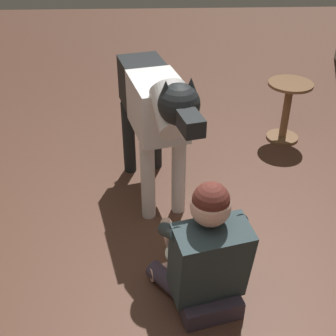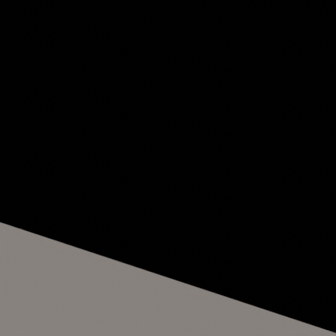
{
  "view_description": "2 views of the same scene",
  "coord_description": "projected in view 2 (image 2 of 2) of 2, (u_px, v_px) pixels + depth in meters",
  "views": [
    {
      "loc": [
        1.84,
        0.08,
        2.08
      ],
      "look_at": [
        -0.39,
        0.17,
        0.61
      ],
      "focal_mm": 47.14,
      "sensor_mm": 36.0,
      "label": 1
    },
    {
      "loc": [
        -0.98,
        2.78,
        2.19
      ],
      "look_at": [
        -0.52,
        0.02,
        0.56
      ],
      "focal_mm": 36.73,
      "sensor_mm": 36.0,
      "label": 2
    }
  ],
  "objects": [
    {
      "name": "person_sitting_on_floor",
      "position": [
        97.0,
        201.0,
        3.14
      ],
      "size": [
        0.69,
        0.58,
        0.84
      ],
      "color": "#3C3140",
      "rests_on": "ground"
    },
    {
      "name": "ground_plane",
      "position": [
        120.0,
        209.0,
        3.61
      ],
      "size": [
        13.8,
        13.8,
        0.0
      ],
      "primitive_type": "plane",
      "color": "#513124"
    },
    {
      "name": "large_dog",
      "position": [
        210.0,
        156.0,
        3.01
      ],
      "size": [
        1.5,
        0.53,
        1.17
      ],
      "color": "silver",
      "rests_on": "ground"
    },
    {
      "name": "hot_dog_on_plate",
      "position": [
        140.0,
        226.0,
        3.33
      ],
      "size": [
        0.24,
        0.24,
        0.06
      ],
      "color": "silver",
      "rests_on": "ground"
    }
  ]
}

